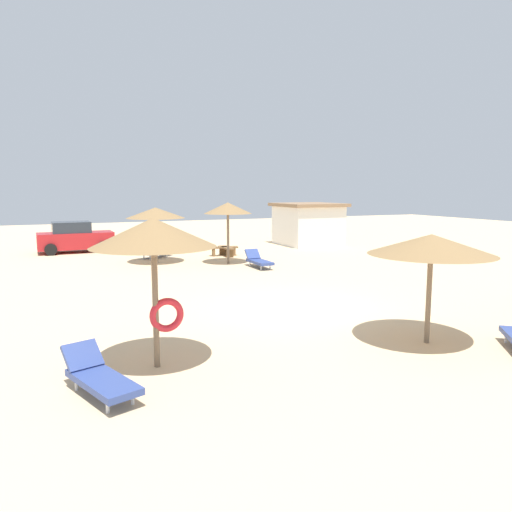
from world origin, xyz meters
TOP-DOWN VIEW (x-y plane):
  - ground_plane at (0.00, 0.00)m, footprint 80.00×80.00m
  - parasol_0 at (1.20, -4.07)m, footprint 2.84×2.84m
  - parasol_1 at (-1.85, 10.63)m, footprint 2.78×2.78m
  - parasol_2 at (1.22, 9.02)m, footprint 2.26×2.26m
  - parasol_3 at (-4.86, -3.04)m, footprint 2.45×2.45m
  - lounger_1 at (-1.41, 12.51)m, footprint 1.93×1.57m
  - lounger_2 at (2.06, 7.35)m, footprint 0.66×1.88m
  - lounger_3 at (-6.06, -3.97)m, footprint 1.22×1.98m
  - bench_0 at (1.95, 11.63)m, footprint 1.54×0.64m
  - bench_1 at (2.02, 11.45)m, footprint 0.42×1.51m
  - parked_car at (-5.18, 16.36)m, footprint 4.04×2.07m
  - beach_cabana at (8.60, 14.26)m, footprint 3.76×3.96m

SIDE VIEW (x-z plane):
  - ground_plane at x=0.00m, z-range 0.00..0.00m
  - lounger_1 at x=-1.41m, z-range -0.04..0.68m
  - lounger_3 at x=-6.06m, z-range -0.06..0.70m
  - lounger_2 at x=2.06m, z-range -0.06..0.70m
  - bench_0 at x=1.95m, z-range 0.10..0.59m
  - bench_1 at x=2.02m, z-range 0.10..0.59m
  - parked_car at x=-5.18m, z-range -0.04..1.68m
  - beach_cabana at x=8.60m, z-range 0.02..2.66m
  - parasol_0 at x=1.20m, z-range 1.02..3.56m
  - parasol_1 at x=-1.85m, z-range 1.07..3.73m
  - parasol_2 at x=1.22m, z-range 1.17..4.07m
  - parasol_3 at x=-4.86m, z-range 1.17..4.16m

